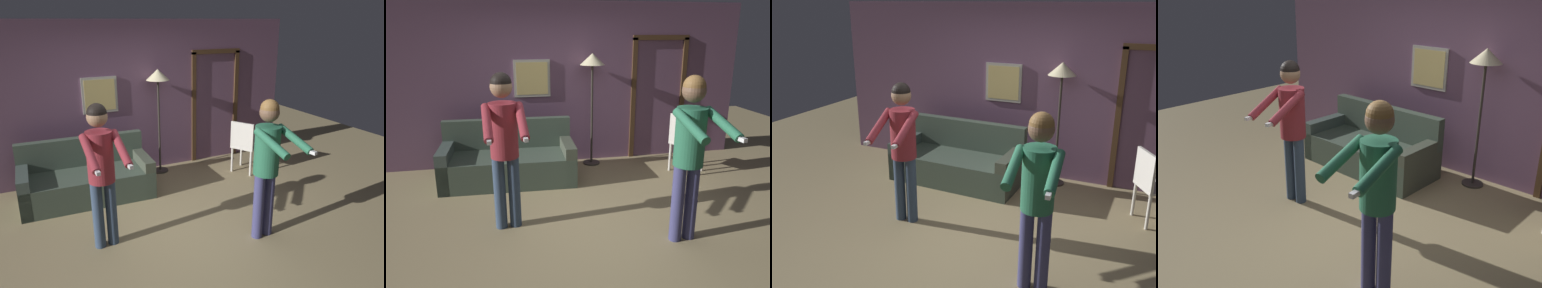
# 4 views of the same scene
# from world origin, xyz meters

# --- Properties ---
(ground_plane) EXTENTS (12.00, 12.00, 0.00)m
(ground_plane) POSITION_xyz_m (0.00, 0.00, 0.00)
(ground_plane) COLOR #9A885F
(back_wall_assembly) EXTENTS (6.40, 0.10, 2.60)m
(back_wall_assembly) POSITION_xyz_m (0.02, 2.19, 1.30)
(back_wall_assembly) COLOR #6C4A67
(back_wall_assembly) RESTS_ON ground_plane
(couch) EXTENTS (1.93, 0.91, 0.87)m
(couch) POSITION_xyz_m (-0.81, 1.44, 0.28)
(couch) COLOR #404F42
(couch) RESTS_ON ground_plane
(torchiere_lamp) EXTENTS (0.39, 0.39, 1.81)m
(torchiere_lamp) POSITION_xyz_m (0.57, 1.93, 1.56)
(torchiere_lamp) COLOR #332D28
(torchiere_lamp) RESTS_ON ground_plane
(person_standing_left) EXTENTS (0.46, 0.70, 1.74)m
(person_standing_left) POSITION_xyz_m (-0.86, 0.03, 1.06)
(person_standing_left) COLOR #354865
(person_standing_left) RESTS_ON ground_plane
(person_standing_right) EXTENTS (0.47, 0.71, 1.74)m
(person_standing_right) POSITION_xyz_m (0.95, -0.62, 1.06)
(person_standing_right) COLOR #3F3F72
(person_standing_right) RESTS_ON ground_plane
(dining_chair_distant) EXTENTS (0.57, 0.57, 0.93)m
(dining_chair_distant) POSITION_xyz_m (1.88, 1.24, 0.53)
(dining_chair_distant) COLOR silver
(dining_chair_distant) RESTS_ON ground_plane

